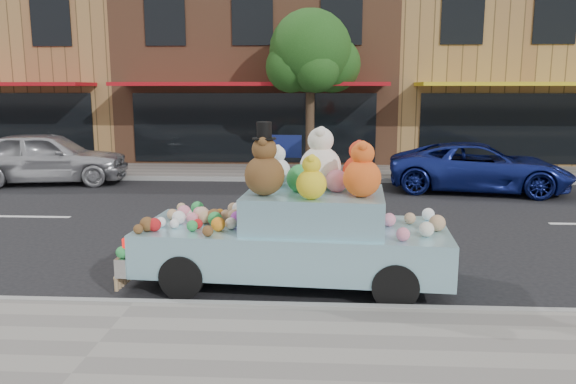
# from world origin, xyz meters

# --- Properties ---
(ground) EXTENTS (120.00, 120.00, 0.00)m
(ground) POSITION_xyz_m (0.00, 0.00, 0.00)
(ground) COLOR black
(ground) RESTS_ON ground
(near_sidewalk) EXTENTS (60.00, 3.00, 0.12)m
(near_sidewalk) POSITION_xyz_m (0.00, -6.50, 0.06)
(near_sidewalk) COLOR gray
(near_sidewalk) RESTS_ON ground
(far_sidewalk) EXTENTS (60.00, 3.00, 0.12)m
(far_sidewalk) POSITION_xyz_m (0.00, 6.50, 0.06)
(far_sidewalk) COLOR gray
(far_sidewalk) RESTS_ON ground
(near_kerb) EXTENTS (60.00, 0.12, 0.13)m
(near_kerb) POSITION_xyz_m (0.00, -5.00, 0.07)
(near_kerb) COLOR gray
(near_kerb) RESTS_ON ground
(far_kerb) EXTENTS (60.00, 0.12, 0.13)m
(far_kerb) POSITION_xyz_m (0.00, 5.00, 0.07)
(far_kerb) COLOR gray
(far_kerb) RESTS_ON ground
(storefront_left) EXTENTS (10.00, 9.80, 7.30)m
(storefront_left) POSITION_xyz_m (-10.00, 11.97, 3.64)
(storefront_left) COLOR #A07743
(storefront_left) RESTS_ON ground
(storefront_mid) EXTENTS (10.00, 9.80, 7.30)m
(storefront_mid) POSITION_xyz_m (0.00, 11.97, 3.64)
(storefront_mid) COLOR brown
(storefront_mid) RESTS_ON ground
(storefront_right) EXTENTS (10.00, 9.80, 7.30)m
(storefront_right) POSITION_xyz_m (10.00, 11.97, 3.64)
(storefront_right) COLOR #A07743
(storefront_right) RESTS_ON ground
(street_tree) EXTENTS (3.00, 2.70, 5.22)m
(street_tree) POSITION_xyz_m (2.03, 6.55, 3.69)
(street_tree) COLOR #38281C
(street_tree) RESTS_ON ground
(car_silver) EXTENTS (4.80, 2.57, 1.55)m
(car_silver) POSITION_xyz_m (-5.65, 4.26, 0.78)
(car_silver) COLOR #BCBDC1
(car_silver) RESTS_ON ground
(car_blue) EXTENTS (5.07, 3.01, 1.32)m
(car_blue) POSITION_xyz_m (6.64, 3.70, 0.66)
(car_blue) COLOR navy
(car_blue) RESTS_ON ground
(art_car) EXTENTS (4.60, 2.06, 2.34)m
(art_car) POSITION_xyz_m (2.00, -3.88, 0.81)
(art_car) COLOR black
(art_car) RESTS_ON ground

